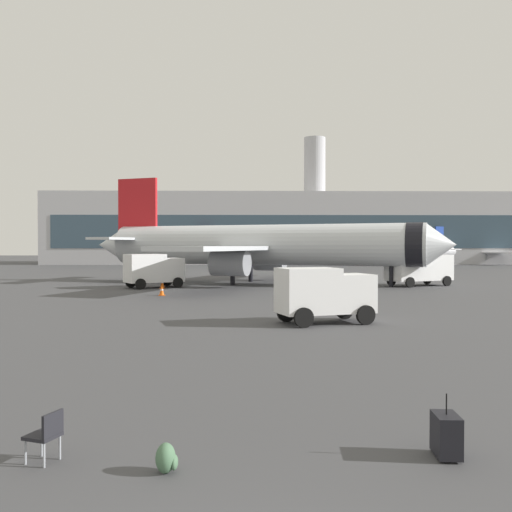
{
  "coord_description": "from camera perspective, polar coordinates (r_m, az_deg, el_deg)",
  "views": [
    {
      "loc": [
        -0.06,
        -4.85,
        3.64
      ],
      "look_at": [
        0.61,
        28.85,
        3.0
      ],
      "focal_mm": 39.27,
      "sensor_mm": 36.0,
      "label": 1
    }
  ],
  "objects": [
    {
      "name": "airplane_at_gate",
      "position": [
        53.03,
        0.34,
        1.1
      ],
      "size": [
        34.53,
        31.62,
        10.5
      ],
      "color": "silver",
      "rests_on": "ground"
    },
    {
      "name": "airplane_taxiing",
      "position": [
        117.96,
        21.1,
        0.46
      ],
      "size": [
        22.09,
        20.44,
        7.19
      ],
      "color": "white",
      "rests_on": "ground"
    },
    {
      "name": "service_truck",
      "position": [
        48.8,
        -10.4,
        -1.32
      ],
      "size": [
        5.24,
        4.38,
        2.9
      ],
      "color": "white",
      "rests_on": "ground"
    },
    {
      "name": "fuel_truck",
      "position": [
        52.37,
        16.21,
        -1.0
      ],
      "size": [
        6.46,
        4.64,
        3.2
      ],
      "color": "white",
      "rests_on": "ground"
    },
    {
      "name": "cargo_van",
      "position": [
        26.33,
        6.93,
        -3.69
      ],
      "size": [
        4.79,
        3.39,
        2.6
      ],
      "color": "white",
      "rests_on": "ground"
    },
    {
      "name": "safety_cone_near",
      "position": [
        41.23,
        -9.58,
        -3.5
      ],
      "size": [
        0.44,
        0.44,
        0.72
      ],
      "color": "#F2590C",
      "rests_on": "ground"
    },
    {
      "name": "safety_cone_mid",
      "position": [
        48.19,
        -9.54,
        -2.77
      ],
      "size": [
        0.44,
        0.44,
        0.84
      ],
      "color": "#F2590C",
      "rests_on": "ground"
    },
    {
      "name": "safety_cone_far",
      "position": [
        54.59,
        10.52,
        -2.42
      ],
      "size": [
        0.44,
        0.44,
        0.65
      ],
      "color": "#F2590C",
      "rests_on": "ground"
    },
    {
      "name": "rolling_suitcase",
      "position": [
        10.57,
        18.81,
        -16.86
      ],
      "size": [
        0.44,
        0.67,
        1.1
      ],
      "color": "black",
      "rests_on": "ground"
    },
    {
      "name": "traveller_backpack",
      "position": [
        9.6,
        -9.1,
        -19.7
      ],
      "size": [
        0.36,
        0.4,
        0.48
      ],
      "color": "#476B4C",
      "rests_on": "ground"
    },
    {
      "name": "gate_chair",
      "position": [
        10.42,
        -20.57,
        -16.53
      ],
      "size": [
        0.62,
        0.62,
        0.86
      ],
      "color": "black",
      "rests_on": "ground"
    },
    {
      "name": "terminal_building",
      "position": [
        115.67,
        3.05,
        2.76
      ],
      "size": [
        93.82,
        21.18,
        25.86
      ],
      "color": "#B2B2B7",
      "rests_on": "ground"
    }
  ]
}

